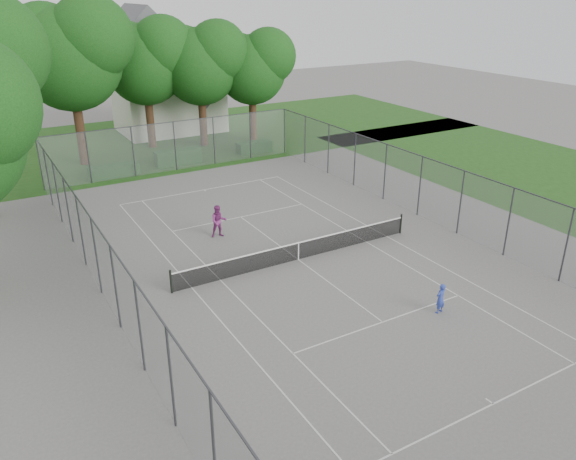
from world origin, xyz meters
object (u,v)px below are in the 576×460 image
tennis_net (298,250)px  woman_player (219,221)px  house (167,82)px  girl_player (440,298)px

tennis_net → woman_player: 5.00m
tennis_net → house: (3.82, 29.09, 3.88)m
tennis_net → woman_player: bearing=115.8°
tennis_net → girl_player: 7.39m
tennis_net → woman_player: (-2.18, 4.49, 0.36)m
house → woman_player: 25.57m
house → girl_player: (-1.38, -36.06, -3.74)m
tennis_net → girl_player: bearing=-70.7°
house → girl_player: bearing=-92.2°
house → woman_player: bearing=-103.7°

